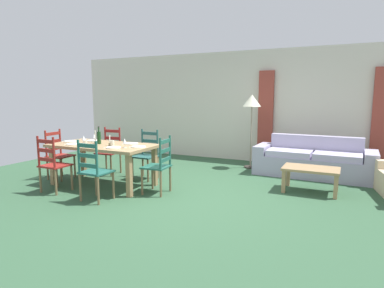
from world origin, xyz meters
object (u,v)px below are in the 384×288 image
wine_bottle (99,137)px  coffee_cup_secondary (85,141)px  coffee_cup_primary (112,143)px  dining_chair_far_right (147,154)px  coffee_table (311,171)px  dining_chair_near_left (53,164)px  dining_chair_far_left (110,151)px  wine_glass_near_right (125,141)px  dining_table (103,149)px  wine_glass_far_left (94,136)px  dining_chair_head_east (159,165)px  dining_chair_head_west (58,154)px  couch (313,162)px  wine_glass_near_left (84,138)px  dining_chair_near_right (94,171)px  standing_lamp (252,105)px

wine_bottle → coffee_cup_secondary: wine_bottle is taller
wine_bottle → coffee_cup_primary: wine_bottle is taller
dining_chair_far_right → coffee_table: bearing=8.0°
dining_chair_near_left → dining_chair_far_right: same height
dining_chair_far_left → wine_glass_near_right: (1.10, -0.92, 0.38)m
dining_table → coffee_cup_primary: (0.27, -0.05, 0.13)m
wine_glass_far_left → wine_bottle: bearing=-28.3°
dining_chair_head_east → wine_glass_near_right: dining_chair_head_east is taller
dining_chair_head_west → wine_glass_near_right: bearing=-5.3°
couch → wine_glass_near_left: bearing=-145.3°
wine_glass_near_right → couch: size_ratio=0.07×
dining_chair_head_west → dining_chair_far_left: bearing=50.4°
dining_chair_near_right → wine_glass_near_left: 1.07m
wine_bottle → wine_glass_near_right: bearing=-13.9°
coffee_cup_primary → wine_glass_far_left: bearing=161.8°
wine_glass_near_right → coffee_cup_primary: wine_glass_near_right is taller
dining_chair_near_right → coffee_cup_secondary: (-0.82, 0.69, 0.32)m
wine_glass_near_right → wine_glass_far_left: (-0.93, 0.30, 0.00)m
dining_chair_head_east → coffee_table: 2.55m
coffee_cup_primary → coffee_table: bearing=21.0°
coffee_table → dining_chair_far_right: bearing=-172.0°
dining_chair_far_left → couch: (3.86, 1.61, -0.19)m
dining_chair_far_left → dining_chair_head_west: same height
dining_chair_near_right → standing_lamp: standing_lamp is taller
dining_chair_near_left → wine_glass_far_left: size_ratio=5.96×
dining_chair_far_right → wine_bottle: wine_bottle is taller
wine_glass_far_left → couch: size_ratio=0.07×
dining_chair_near_left → dining_chair_far_left: 1.48m
couch → dining_chair_head_east: bearing=-132.6°
dining_chair_far_right → wine_glass_near_right: bearing=-79.4°
dining_chair_near_left → coffee_cup_primary: bearing=42.3°
coffee_cup_primary → dining_chair_head_east: bearing=3.1°
dining_chair_head_west → wine_glass_near_right: (1.73, -0.16, 0.38)m
dining_chair_head_east → wine_glass_far_left: 1.55m
dining_table → dining_chair_far_left: 0.93m
dining_table → wine_bottle: 0.23m
dining_chair_near_right → dining_chair_far_left: (-0.98, 1.54, 0.00)m
couch → coffee_table: bearing=-86.7°
dining_table → dining_chair_far_left: size_ratio=1.98×
wine_glass_near_left → wine_glass_far_left: size_ratio=1.00×
dining_table → wine_glass_far_left: (-0.32, 0.14, 0.20)m
dining_chair_head_east → coffee_cup_secondary: dining_chair_head_east is taller
standing_lamp → dining_chair_near_left: bearing=-127.1°
coffee_cup_primary → coffee_table: 3.43m
coffee_cup_primary → standing_lamp: standing_lamp is taller
dining_chair_far_left → wine_glass_near_right: size_ratio=5.96×
dining_chair_near_left → dining_chair_head_west: bearing=132.6°
wine_bottle → standing_lamp: bearing=50.3°
standing_lamp → dining_chair_head_west: bearing=-140.8°
dining_chair_near_left → dining_chair_far_left: bearing=91.2°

